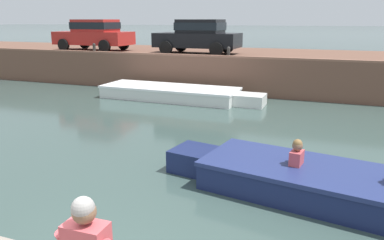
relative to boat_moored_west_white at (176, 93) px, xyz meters
name	(u,v)px	position (x,y,z in m)	size (l,w,h in m)	color
ground_plane	(215,142)	(3.08, -4.68, -0.25)	(400.00, 400.00, 0.00)	#384C47
far_quay_wall	(272,70)	(3.08, 4.54, 0.54)	(60.00, 6.00, 1.58)	brown
far_wall_coping	(262,58)	(3.08, 1.66, 1.36)	(60.00, 0.24, 0.08)	brown
boat_moored_west_white	(176,93)	(0.00, 0.00, 0.00)	(6.64, 1.94, 0.51)	white
motorboat_passing	(322,184)	(5.79, -7.03, 0.03)	(5.81, 2.47, 1.03)	navy
car_leftmost_red	(94,34)	(-5.72, 2.95, 2.17)	(3.97, 1.95, 1.54)	#B2231E
car_left_inner_black	(199,35)	(-0.08, 2.95, 2.17)	(3.85, 1.99, 1.54)	black
mooring_bollard_west	(94,48)	(-4.98, 1.79, 1.56)	(0.15, 0.15, 0.45)	#2D2B28
mooring_bollard_mid	(228,52)	(1.66, 1.79, 1.56)	(0.15, 0.15, 0.45)	#2D2B28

